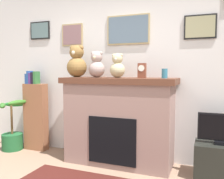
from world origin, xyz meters
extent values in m
cube|color=silver|center=(0.00, 2.00, 1.30)|extent=(5.20, 0.12, 2.60)
cube|color=tan|center=(0.14, 1.93, 1.93)|extent=(0.65, 0.02, 0.43)
cube|color=slate|center=(0.14, 1.91, 1.93)|extent=(0.61, 0.00, 0.39)
cube|color=tan|center=(-0.81, 1.93, 1.90)|extent=(0.37, 0.02, 0.35)
cube|color=#845F62|center=(-0.81, 1.91, 1.90)|extent=(0.33, 0.00, 0.31)
cube|color=black|center=(1.14, 1.93, 1.91)|extent=(0.41, 0.02, 0.32)
cube|color=#9B976F|center=(1.14, 1.91, 1.91)|extent=(0.37, 0.00, 0.28)
cube|color=black|center=(-1.44, 1.93, 2.01)|extent=(0.38, 0.02, 0.29)
cube|color=slate|center=(-1.44, 1.91, 2.01)|extent=(0.34, 0.00, 0.25)
cube|color=gray|center=(0.09, 1.67, 0.57)|extent=(1.49, 0.54, 1.15)
cube|color=brown|center=(0.09, 1.67, 1.19)|extent=(1.61, 0.60, 0.08)
cube|color=black|center=(0.09, 1.40, 0.40)|extent=(0.67, 0.02, 0.63)
cube|color=brown|center=(-1.42, 1.74, 0.55)|extent=(0.39, 0.16, 1.11)
cube|color=#2B4B91|center=(-1.56, 1.74, 1.19)|extent=(0.03, 0.13, 0.17)
cube|color=#295395|center=(-1.52, 1.74, 1.21)|extent=(0.03, 0.13, 0.21)
cube|color=#502E79|center=(-1.48, 1.74, 1.20)|extent=(0.04, 0.13, 0.18)
cube|color=black|center=(-1.43, 1.74, 1.20)|extent=(0.04, 0.13, 0.19)
cube|color=#306B36|center=(-1.38, 1.74, 1.21)|extent=(0.04, 0.13, 0.21)
cylinder|color=#1E592D|center=(-1.79, 1.58, 0.13)|extent=(0.34, 0.34, 0.27)
cylinder|color=brown|center=(-1.79, 1.58, 0.51)|extent=(0.04, 0.04, 0.48)
ellipsoid|color=#346E23|center=(-1.61, 1.54, 0.81)|extent=(0.17, 0.37, 0.08)
ellipsoid|color=#237A2C|center=(-1.85, 1.72, 0.75)|extent=(0.37, 0.23, 0.08)
ellipsoid|color=#336C27|center=(-1.88, 1.48, 0.75)|extent=(0.32, 0.33, 0.08)
cube|color=black|center=(1.45, 1.64, 0.22)|extent=(0.65, 0.40, 0.44)
cube|color=black|center=(1.45, 1.64, 0.46)|extent=(0.20, 0.14, 0.04)
cube|color=black|center=(1.45, 1.64, 0.64)|extent=(0.60, 0.03, 0.34)
cube|color=black|center=(1.45, 1.62, 0.64)|extent=(0.56, 0.00, 0.30)
cylinder|color=teal|center=(0.73, 1.65, 1.29)|extent=(0.08, 0.08, 0.13)
cube|color=brown|center=(0.42, 1.65, 1.33)|extent=(0.11, 0.07, 0.20)
cylinder|color=white|center=(0.42, 1.61, 1.36)|extent=(0.08, 0.01, 0.08)
sphere|color=olive|center=(-0.57, 1.65, 1.38)|extent=(0.30, 0.30, 0.30)
sphere|color=olive|center=(-0.57, 1.65, 1.60)|extent=(0.21, 0.21, 0.21)
sphere|color=olive|center=(-0.65, 1.65, 1.66)|extent=(0.07, 0.07, 0.07)
sphere|color=olive|center=(-0.50, 1.65, 1.66)|extent=(0.07, 0.07, 0.07)
sphere|color=beige|center=(-0.57, 1.57, 1.59)|extent=(0.06, 0.06, 0.06)
sphere|color=#A69089|center=(-0.25, 1.65, 1.35)|extent=(0.24, 0.24, 0.24)
sphere|color=#A69089|center=(-0.25, 1.65, 1.52)|extent=(0.17, 0.17, 0.17)
sphere|color=#A69089|center=(-0.31, 1.65, 1.57)|extent=(0.06, 0.06, 0.06)
sphere|color=#A69089|center=(-0.19, 1.65, 1.57)|extent=(0.06, 0.06, 0.06)
sphere|color=beige|center=(-0.25, 1.58, 1.52)|extent=(0.05, 0.05, 0.05)
sphere|color=#BDB286|center=(0.07, 1.65, 1.34)|extent=(0.21, 0.21, 0.21)
sphere|color=#BDB286|center=(0.07, 1.65, 1.49)|extent=(0.15, 0.15, 0.15)
sphere|color=#BDB286|center=(0.02, 1.65, 1.54)|extent=(0.05, 0.05, 0.05)
sphere|color=#BDB286|center=(0.12, 1.65, 1.54)|extent=(0.05, 0.05, 0.05)
sphere|color=beige|center=(0.07, 1.59, 1.49)|extent=(0.05, 0.05, 0.05)
camera|label=1|loc=(1.27, -1.58, 1.34)|focal=39.53mm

